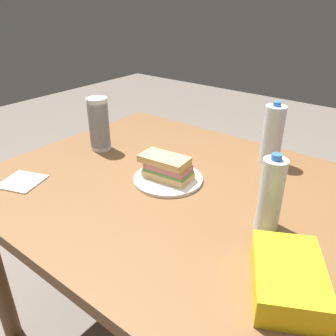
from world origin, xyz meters
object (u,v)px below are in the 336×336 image
chip_bag (288,278)px  water_bottle_spare (272,135)px  paper_plate (168,179)px  dining_table (194,215)px  water_bottle_tall (271,194)px  plastic_cup_stack (99,124)px  sandwich (167,167)px

chip_bag → water_bottle_spare: (0.30, -0.59, 0.08)m
water_bottle_spare → paper_plate: bearing=58.8°
dining_table → water_bottle_tall: water_bottle_tall is taller
dining_table → chip_bag: 0.48m
paper_plate → plastic_cup_stack: (0.40, -0.04, 0.10)m
dining_table → sandwich: (0.12, -0.00, 0.15)m
dining_table → water_bottle_spare: size_ratio=6.01×
dining_table → water_bottle_spare: (-0.10, -0.37, 0.21)m
chip_bag → plastic_cup_stack: 0.96m
plastic_cup_stack → water_bottle_spare: water_bottle_spare is taller
chip_bag → plastic_cup_stack: bearing=45.5°
chip_bag → water_bottle_tall: (0.13, -0.20, 0.07)m
dining_table → plastic_cup_stack: (0.52, -0.05, 0.20)m
plastic_cup_stack → water_bottle_tall: bearing=174.3°
dining_table → plastic_cup_stack: size_ratio=6.62×
water_bottle_tall → water_bottle_spare: (0.17, -0.40, 0.01)m
dining_table → sandwich: 0.19m
dining_table → chip_bag: bearing=150.6°
plastic_cup_stack → water_bottle_spare: 0.69m
dining_table → water_bottle_spare: water_bottle_spare is taller
sandwich → plastic_cup_stack: 0.40m
water_bottle_tall → water_bottle_spare: water_bottle_spare is taller
water_bottle_tall → water_bottle_spare: size_ratio=0.93×
dining_table → plastic_cup_stack: 0.56m
sandwich → water_bottle_tall: size_ratio=0.84×
plastic_cup_stack → water_bottle_spare: size_ratio=0.91×
paper_plate → chip_bag: size_ratio=1.06×
paper_plate → plastic_cup_stack: bearing=-6.2°
paper_plate → plastic_cup_stack: plastic_cup_stack is taller
dining_table → sandwich: sandwich is taller
dining_table → paper_plate: bearing=-2.9°
sandwich → dining_table: bearing=178.2°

